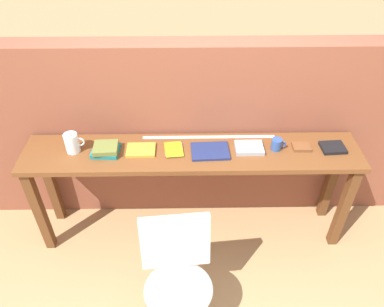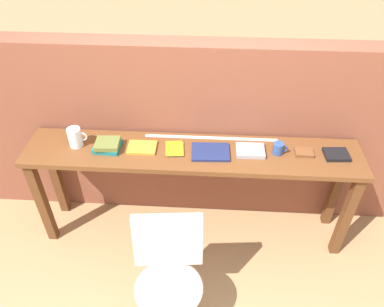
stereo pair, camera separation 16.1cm
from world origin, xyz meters
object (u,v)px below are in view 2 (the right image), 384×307
at_px(chair_white_moulded, 168,272).
at_px(leather_journal_brown, 304,152).
at_px(book_stack_leftmost, 107,145).
at_px(book_repair_rightmost, 336,155).
at_px(pamphlet_pile_colourful, 175,149).
at_px(magazine_cycling, 142,148).
at_px(mug, 279,148).
at_px(book_open_centre, 210,152).
at_px(pitcher_white, 75,137).

relative_size(chair_white_moulded, leather_journal_brown, 6.86).
bearing_deg(book_stack_leftmost, book_repair_rightmost, 0.65).
bearing_deg(chair_white_moulded, pamphlet_pile_colourful, 92.04).
bearing_deg(pamphlet_pile_colourful, book_repair_rightmost, 0.00).
height_order(magazine_cycling, mug, mug).
bearing_deg(book_repair_rightmost, pamphlet_pile_colourful, 176.56).
bearing_deg(mug, book_stack_leftmost, -178.88).
bearing_deg(book_open_centre, pitcher_white, 175.88).
height_order(chair_white_moulded, book_open_centre, book_open_centre).
height_order(leather_journal_brown, book_repair_rightmost, book_repair_rightmost).
distance_m(magazine_cycling, book_open_centre, 0.51).
bearing_deg(chair_white_moulded, magazine_cycling, 108.78).
distance_m(chair_white_moulded, book_open_centre, 0.89).
height_order(book_open_centre, leather_journal_brown, leather_journal_brown).
relative_size(pamphlet_pile_colourful, mug, 1.76).
bearing_deg(mug, magazine_cycling, -179.53).
distance_m(book_stack_leftmost, book_repair_rightmost, 1.67).
xyz_separation_m(chair_white_moulded, book_repair_rightmost, (1.15, 0.80, 0.37)).
height_order(book_open_centre, mug, mug).
height_order(chair_white_moulded, leather_journal_brown, leather_journal_brown).
relative_size(book_open_centre, mug, 2.50).
height_order(mug, leather_journal_brown, mug).
bearing_deg(book_stack_leftmost, leather_journal_brown, 1.24).
xyz_separation_m(pamphlet_pile_colourful, mug, (0.76, 0.01, 0.04)).
bearing_deg(leather_journal_brown, book_open_centre, -176.57).
height_order(book_stack_leftmost, pamphlet_pile_colourful, book_stack_leftmost).
xyz_separation_m(pitcher_white, book_repair_rightmost, (1.91, -0.01, -0.06)).
bearing_deg(pitcher_white, leather_journal_brown, 0.22).
xyz_separation_m(pitcher_white, book_stack_leftmost, (0.24, -0.02, -0.04)).
bearing_deg(book_repair_rightmost, book_stack_leftmost, 177.21).
distance_m(pitcher_white, leather_journal_brown, 1.68).
bearing_deg(mug, book_open_centre, -176.66).
height_order(book_stack_leftmost, book_open_centre, book_stack_leftmost).
height_order(pitcher_white, magazine_cycling, pitcher_white).
distance_m(magazine_cycling, book_repair_rightmost, 1.42).
relative_size(book_stack_leftmost, mug, 1.84).
xyz_separation_m(leather_journal_brown, book_repair_rightmost, (0.23, -0.01, 0.00)).
bearing_deg(magazine_cycling, book_stack_leftmost, -176.73).
bearing_deg(leather_journal_brown, mug, -177.55).
bearing_deg(pamphlet_pile_colourful, pitcher_white, 179.56).
bearing_deg(chair_white_moulded, mug, 47.81).
distance_m(chair_white_moulded, magazine_cycling, 0.92).
distance_m(magazine_cycling, pamphlet_pile_colourful, 0.24).
bearing_deg(book_open_centre, mug, 0.87).
distance_m(pitcher_white, magazine_cycling, 0.50).
bearing_deg(book_stack_leftmost, magazine_cycling, 3.72).
bearing_deg(chair_white_moulded, pitcher_white, 133.51).
relative_size(mug, leather_journal_brown, 0.85).
bearing_deg(book_repair_rightmost, chair_white_moulded, -148.62).
distance_m(leather_journal_brown, book_repair_rightmost, 0.23).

